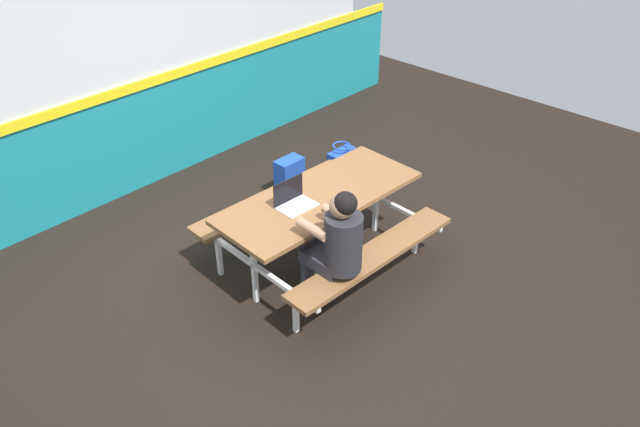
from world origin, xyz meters
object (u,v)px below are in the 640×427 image
object	(u,v)px
student_nearer	(336,243)
laptop_silver	(294,201)
backpack_dark	(289,178)
tote_bag_bright	(341,164)
picnic_table_main	(320,211)

from	to	relation	value
student_nearer	laptop_silver	world-z (taller)	student_nearer
backpack_dark	tote_bag_bright	size ratio (longest dim) A/B	1.02
student_nearer	tote_bag_bright	xyz separation A→B (m)	(1.68, 1.42, -0.51)
picnic_table_main	student_nearer	xyz separation A→B (m)	(-0.39, -0.54, 0.13)
picnic_table_main	tote_bag_bright	xyz separation A→B (m)	(1.29, 0.88, -0.38)
student_nearer	backpack_dark	world-z (taller)	student_nearer
student_nearer	laptop_silver	bearing A→B (deg)	78.18
picnic_table_main	backpack_dark	world-z (taller)	picnic_table_main
laptop_silver	backpack_dark	world-z (taller)	laptop_silver
picnic_table_main	student_nearer	distance (m)	0.68
backpack_dark	tote_bag_bright	bearing A→B (deg)	-15.64
picnic_table_main	tote_bag_bright	bearing A→B (deg)	34.32
backpack_dark	picnic_table_main	bearing A→B (deg)	-121.38
picnic_table_main	laptop_silver	bearing A→B (deg)	169.39
picnic_table_main	tote_bag_bright	world-z (taller)	picnic_table_main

